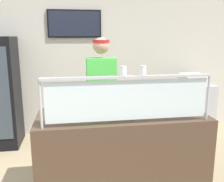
# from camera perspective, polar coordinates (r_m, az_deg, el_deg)

# --- Properties ---
(ground_plane) EXTENTS (12.00, 12.00, 0.00)m
(ground_plane) POSITION_cam_1_polar(r_m,az_deg,el_deg) (3.67, 0.09, -16.54)
(ground_plane) COLOR tan
(ground_plane) RESTS_ON ground
(shop_rear_unit) EXTENTS (6.21, 0.13, 2.70)m
(shop_rear_unit) POSITION_cam_1_polar(r_m,az_deg,el_deg) (4.68, -2.90, 7.21)
(shop_rear_unit) COLOR beige
(shop_rear_unit) RESTS_ON ground
(serving_counter) EXTENTS (1.81, 0.76, 0.95)m
(serving_counter) POSITION_cam_1_polar(r_m,az_deg,el_deg) (2.91, 2.14, -14.14)
(serving_counter) COLOR #4C3828
(serving_counter) RESTS_ON ground
(sneeze_guard) EXTENTS (1.63, 0.06, 0.47)m
(sneeze_guard) POSITION_cam_1_polar(r_m,az_deg,el_deg) (2.36, 3.82, -0.72)
(sneeze_guard) COLOR #B2B5BC
(sneeze_guard) RESTS_ON serving_counter
(pizza_tray) EXTENTS (0.44, 0.44, 0.04)m
(pizza_tray) POSITION_cam_1_polar(r_m,az_deg,el_deg) (2.74, 1.14, -4.82)
(pizza_tray) COLOR #9EA0A8
(pizza_tray) RESTS_ON serving_counter
(pizza_server) EXTENTS (0.15, 0.29, 0.01)m
(pizza_server) POSITION_cam_1_polar(r_m,az_deg,el_deg) (2.71, 1.32, -4.49)
(pizza_server) COLOR #ADAFB7
(pizza_server) RESTS_ON pizza_tray
(parmesan_shaker) EXTENTS (0.07, 0.07, 0.09)m
(parmesan_shaker) POSITION_cam_1_polar(r_m,az_deg,el_deg) (2.31, 2.51, 4.39)
(parmesan_shaker) COLOR white
(parmesan_shaker) RESTS_ON sneeze_guard
(pepper_flake_shaker) EXTENTS (0.06, 0.06, 0.09)m
(pepper_flake_shaker) POSITION_cam_1_polar(r_m,az_deg,el_deg) (2.35, 6.99, 4.48)
(pepper_flake_shaker) COLOR white
(pepper_flake_shaker) RESTS_ON sneeze_guard
(worker_figure) EXTENTS (0.41, 0.50, 1.76)m
(worker_figure) POSITION_cam_1_polar(r_m,az_deg,el_deg) (3.33, -2.32, -1.02)
(worker_figure) COLOR #23232D
(worker_figure) RESTS_ON ground
(prep_shelf) EXTENTS (0.70, 0.55, 0.93)m
(prep_shelf) POSITION_cam_1_polar(r_m,az_deg,el_deg) (4.84, 17.42, -3.93)
(prep_shelf) COLOR #B7BABF
(prep_shelf) RESTS_ON ground
(pizza_box_stack) EXTENTS (0.43, 0.42, 0.18)m
(pizza_box_stack) POSITION_cam_1_polar(r_m,az_deg,el_deg) (4.72, 17.89, 2.58)
(pizza_box_stack) COLOR silver
(pizza_box_stack) RESTS_ON prep_shelf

